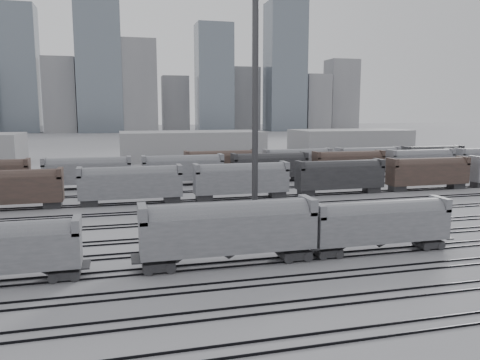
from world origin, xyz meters
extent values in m
plane|color=#A9AAAE|center=(0.00, 0.00, 0.00)|extent=(900.00, 900.00, 0.00)
cube|color=black|center=(0.00, -14.72, 0.08)|extent=(220.00, 0.07, 0.16)
cube|color=black|center=(0.00, -13.28, 0.08)|extent=(220.00, 0.07, 0.16)
cube|color=black|center=(0.00, -9.72, 0.08)|extent=(220.00, 0.07, 0.16)
cube|color=black|center=(0.00, -8.28, 0.08)|extent=(220.00, 0.07, 0.16)
cube|color=black|center=(0.00, -4.72, 0.08)|extent=(220.00, 0.07, 0.16)
cube|color=black|center=(0.00, -3.28, 0.08)|extent=(220.00, 0.07, 0.16)
cube|color=black|center=(0.00, 0.28, 0.08)|extent=(220.00, 0.07, 0.16)
cube|color=black|center=(0.00, 1.72, 0.08)|extent=(220.00, 0.07, 0.16)
cube|color=black|center=(0.00, 5.28, 0.08)|extent=(220.00, 0.07, 0.16)
cube|color=black|center=(0.00, 6.72, 0.08)|extent=(220.00, 0.07, 0.16)
cube|color=black|center=(0.00, 10.28, 0.08)|extent=(220.00, 0.07, 0.16)
cube|color=black|center=(0.00, 11.72, 0.08)|extent=(220.00, 0.07, 0.16)
cube|color=black|center=(0.00, 17.28, 0.08)|extent=(220.00, 0.07, 0.16)
cube|color=black|center=(0.00, 18.72, 0.08)|extent=(220.00, 0.07, 0.16)
cube|color=black|center=(0.00, 24.28, 0.08)|extent=(220.00, 0.07, 0.16)
cube|color=black|center=(0.00, 25.72, 0.08)|extent=(220.00, 0.07, 0.16)
cube|color=black|center=(0.00, 31.28, 0.08)|extent=(220.00, 0.07, 0.16)
cube|color=black|center=(0.00, 32.72, 0.08)|extent=(220.00, 0.07, 0.16)
cube|color=black|center=(0.00, 39.28, 0.08)|extent=(220.00, 0.07, 0.16)
cube|color=black|center=(0.00, 40.72, 0.08)|extent=(220.00, 0.07, 0.16)
cube|color=black|center=(0.00, 47.28, 0.08)|extent=(220.00, 0.07, 0.16)
cube|color=black|center=(0.00, 48.72, 0.08)|extent=(220.00, 0.07, 0.16)
cube|color=black|center=(0.00, 55.28, 0.08)|extent=(220.00, 0.07, 0.16)
cube|color=black|center=(0.00, 56.72, 0.08)|extent=(220.00, 0.07, 0.16)
cube|color=black|center=(-15.33, 1.00, 0.50)|extent=(2.38, 1.92, 0.64)
cube|color=gray|center=(-14.23, 1.00, 4.49)|extent=(0.64, 2.75, 1.28)
cube|color=black|center=(-7.70, 1.00, 0.57)|extent=(2.72, 2.19, 0.73)
cube|color=black|center=(4.83, 1.00, 0.57)|extent=(2.72, 2.19, 0.73)
cube|color=gray|center=(-1.43, 1.00, 3.03)|extent=(15.66, 3.13, 3.34)
cylinder|color=gray|center=(-1.43, 1.00, 4.28)|extent=(14.20, 3.03, 3.03)
cube|color=gray|center=(-8.95, 1.00, 5.12)|extent=(0.73, 3.13, 1.46)
cube|color=gray|center=(6.09, 1.00, 5.12)|extent=(0.73, 3.13, 1.46)
cone|color=black|center=(-1.43, 1.00, 0.99)|extent=(2.51, 2.51, 0.94)
cube|color=black|center=(8.17, 1.00, 0.51)|extent=(2.41, 1.94, 0.65)
cube|color=black|center=(19.28, 1.00, 0.51)|extent=(2.41, 1.94, 0.65)
cube|color=gray|center=(13.72, 1.00, 2.69)|extent=(13.89, 2.78, 2.96)
cylinder|color=gray|center=(13.72, 1.00, 3.80)|extent=(12.59, 2.69, 2.69)
cube|color=gray|center=(7.06, 1.00, 4.54)|extent=(0.65, 2.78, 1.30)
cube|color=gray|center=(20.39, 1.00, 4.54)|extent=(0.65, 2.78, 1.30)
cone|color=black|center=(13.72, 1.00, 0.88)|extent=(2.22, 2.22, 0.83)
cylinder|color=#343436|center=(4.81, 13.92, 13.90)|extent=(0.71, 0.71, 27.79)
cube|color=#4F3932|center=(-26.00, 32.00, 2.80)|extent=(15.00, 3.00, 5.60)
cube|color=gray|center=(-9.00, 32.00, 2.80)|extent=(15.00, 3.00, 5.60)
cube|color=gray|center=(8.00, 32.00, 2.80)|extent=(15.00, 3.00, 5.60)
cube|color=black|center=(25.00, 32.00, 2.80)|extent=(15.00, 3.00, 5.60)
cube|color=#4F3932|center=(42.00, 32.00, 2.80)|extent=(15.00, 3.00, 5.60)
cube|color=gray|center=(-16.00, 48.00, 2.80)|extent=(15.00, 3.00, 5.60)
cube|color=gray|center=(1.00, 48.00, 2.80)|extent=(15.00, 3.00, 5.60)
cube|color=black|center=(18.00, 48.00, 2.80)|extent=(15.00, 3.00, 5.60)
cube|color=#4F3932|center=(35.00, 48.00, 2.80)|extent=(15.00, 3.00, 5.60)
cube|color=gray|center=(52.00, 48.00, 2.80)|extent=(15.00, 3.00, 5.60)
cube|color=#4F3932|center=(10.00, 56.00, 2.80)|extent=(15.00, 3.00, 5.60)
cube|color=gray|center=(27.00, 56.00, 2.80)|extent=(15.00, 3.00, 5.60)
cube|color=gray|center=(44.00, 56.00, 2.80)|extent=(15.00, 3.00, 5.60)
cube|color=black|center=(61.00, 56.00, 2.80)|extent=(15.00, 3.00, 5.60)
cube|color=#949496|center=(10.00, 95.00, 4.00)|extent=(40.00, 18.00, 8.00)
cube|color=#949496|center=(60.00, 95.00, 4.00)|extent=(35.00, 18.00, 8.00)
cube|color=slate|center=(-70.00, 280.00, 40.00)|extent=(25.00, 20.00, 80.00)
cube|color=gray|center=(-45.00, 280.00, 24.00)|extent=(20.00, 16.00, 48.00)
cube|color=slate|center=(-20.00, 280.00, 47.50)|extent=(28.00, 22.40, 95.00)
cube|color=gray|center=(5.00, 280.00, 30.00)|extent=(22.00, 17.60, 60.00)
cube|color=gray|center=(30.00, 280.00, 19.00)|extent=(18.00, 14.40, 38.00)
cube|color=slate|center=(55.00, 280.00, 36.00)|extent=(24.00, 19.20, 72.00)
cube|color=gray|center=(80.00, 280.00, 22.50)|extent=(20.00, 16.00, 45.00)
cube|color=slate|center=(105.00, 280.00, 44.00)|extent=(26.00, 20.80, 88.00)
cube|color=gray|center=(130.00, 280.00, 20.00)|extent=(18.00, 14.40, 40.00)
cube|color=gray|center=(155.00, 280.00, 26.00)|extent=(22.00, 17.60, 52.00)
cylinder|color=#343436|center=(-30.00, 305.00, 50.00)|extent=(1.80, 1.80, 100.00)
cylinder|color=#343436|center=(90.00, 305.00, 50.00)|extent=(1.80, 1.80, 100.00)
camera|label=1|loc=(-10.81, -38.39, 13.69)|focal=35.00mm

